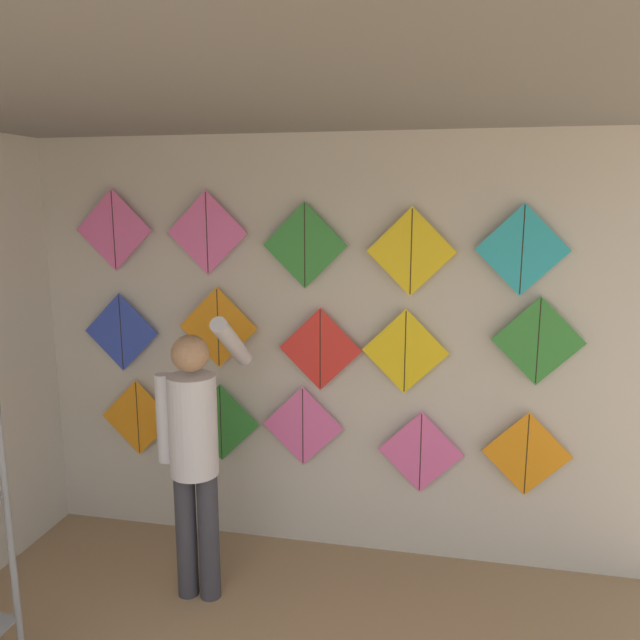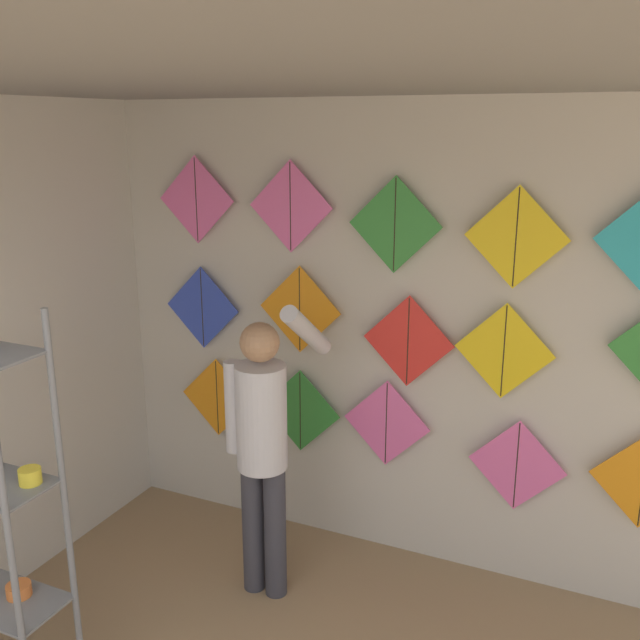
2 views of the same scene
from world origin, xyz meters
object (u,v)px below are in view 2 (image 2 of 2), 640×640
at_px(kite_1, 300,411).
at_px(kite_6, 300,310).
at_px(kite_7, 408,341).
at_px(kite_11, 291,207).
at_px(kite_3, 517,466).
at_px(kite_13, 516,238).
at_px(kite_0, 217,397).
at_px(kite_12, 395,225).
at_px(kite_5, 202,308).
at_px(kite_2, 386,423).
at_px(kite_10, 196,200).
at_px(kite_8, 504,351).
at_px(shopkeeper, 263,436).

bearing_deg(kite_1, kite_6, 0.00).
distance_m(kite_7, kite_11, 1.07).
bearing_deg(kite_3, kite_13, 180.00).
bearing_deg(kite_3, kite_0, 180.00).
height_order(kite_6, kite_7, kite_6).
xyz_separation_m(kite_1, kite_3, (1.38, 0.00, -0.10)).
bearing_deg(kite_12, kite_5, 180.00).
xyz_separation_m(kite_2, kite_10, (-1.31, 0.00, 1.30)).
distance_m(kite_6, kite_11, 0.63).
bearing_deg(kite_8, kite_0, 180.00).
relative_size(kite_3, kite_13, 1.00).
relative_size(kite_10, kite_11, 1.00).
bearing_deg(kite_10, kite_12, 0.00).
height_order(shopkeeper, kite_6, kite_6).
bearing_deg(kite_12, kite_2, 180.00).
relative_size(shopkeeper, kite_13, 3.15).
relative_size(kite_7, kite_11, 1.00).
relative_size(kite_2, kite_7, 1.00).
bearing_deg(kite_10, kite_2, 0.00).
bearing_deg(kite_13, kite_5, 180.00).
xyz_separation_m(kite_1, kite_11, (-0.06, 0.00, 1.31)).
relative_size(kite_3, kite_11, 1.00).
bearing_deg(kite_5, kite_7, 0.00).
bearing_deg(kite_10, kite_3, 0.00).
relative_size(kite_1, kite_8, 1.00).
xyz_separation_m(kite_7, kite_11, (-0.76, 0.00, 0.75)).
xyz_separation_m(kite_5, kite_13, (2.00, 0.00, 0.60)).
bearing_deg(kite_13, kite_11, 180.00).
height_order(shopkeeper, kite_5, kite_5).
bearing_deg(kite_1, kite_5, 180.00).
relative_size(kite_1, kite_12, 1.00).
relative_size(kite_5, kite_12, 1.00).
xyz_separation_m(kite_8, kite_10, (-1.98, 0.00, 0.75)).
bearing_deg(kite_6, kite_13, 0.00).
relative_size(shopkeeper, kite_6, 3.15).
distance_m(kite_6, kite_10, 0.97).
relative_size(kite_6, kite_11, 1.00).
height_order(kite_0, kite_6, kite_6).
bearing_deg(kite_6, kite_0, 180.00).
bearing_deg(kite_11, kite_1, 0.00).
bearing_deg(kite_0, kite_5, 180.00).
bearing_deg(kite_8, kite_7, 180.00).
bearing_deg(kite_7, kite_10, 180.00).
bearing_deg(kite_13, kite_2, 180.00).
xyz_separation_m(kite_8, kite_11, (-1.31, 0.00, 0.73)).
height_order(kite_0, kite_12, kite_12).
distance_m(kite_2, kite_3, 0.80).
distance_m(kite_1, kite_7, 0.90).
bearing_deg(kite_10, kite_5, 0.00).
bearing_deg(kite_8, kite_5, 180.00).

